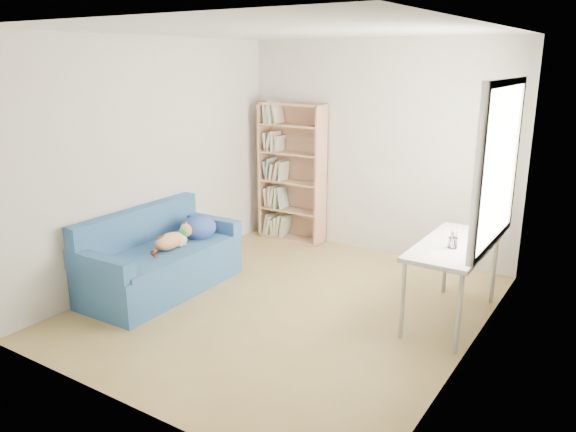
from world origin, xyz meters
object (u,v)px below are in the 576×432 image
object	(u,v)px
sofa	(161,260)
bookshelf	(292,178)
desk	(454,251)
pen_cup	(453,242)

from	to	relation	value
sofa	bookshelf	distance (m)	2.27
sofa	desk	bearing A→B (deg)	17.07
sofa	bookshelf	world-z (taller)	bookshelf
desk	pen_cup	bearing A→B (deg)	-81.90
bookshelf	pen_cup	xyz separation A→B (m)	(2.58, -1.41, -0.03)
desk	pen_cup	size ratio (longest dim) A/B	7.75
sofa	bookshelf	bearing A→B (deg)	82.49
pen_cup	sofa	bearing A→B (deg)	-164.37
bookshelf	desk	size ratio (longest dim) A/B	1.42
desk	pen_cup	distance (m)	0.19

